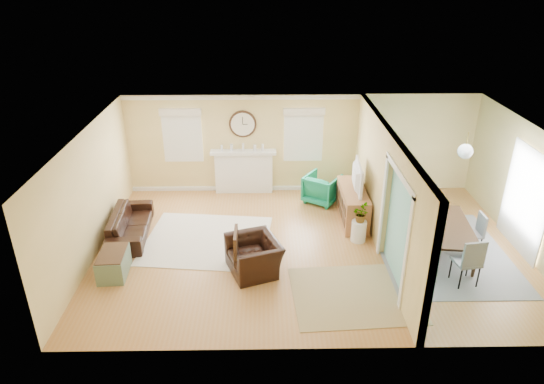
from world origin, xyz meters
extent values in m
plane|color=#B07B43|center=(0.00, 0.00, 0.00)|extent=(9.00, 9.00, 0.00)
cube|color=tan|center=(0.00, 3.00, 1.30)|extent=(9.00, 0.02, 2.60)
cube|color=tan|center=(0.00, -3.00, 1.30)|extent=(9.00, 0.02, 2.60)
cube|color=tan|center=(-4.50, 0.00, 1.30)|extent=(0.02, 6.00, 2.60)
cube|color=tan|center=(4.50, 0.00, 1.30)|extent=(0.02, 6.00, 2.60)
cube|color=white|center=(0.00, 0.00, 2.60)|extent=(9.00, 6.00, 0.02)
cube|color=tan|center=(1.50, 1.40, 1.30)|extent=(0.12, 3.20, 2.60)
cube|color=tan|center=(1.50, -2.50, 1.30)|extent=(0.12, 1.00, 2.60)
cube|color=tan|center=(1.50, -1.10, 2.40)|extent=(0.12, 1.80, 0.40)
cube|color=white|center=(1.43, -0.20, 1.10)|extent=(0.04, 0.12, 2.20)
cube|color=white|center=(1.43, -2.00, 1.10)|extent=(0.04, 0.12, 2.20)
cube|color=white|center=(1.43, -1.10, 2.20)|extent=(0.04, 1.92, 0.12)
cube|color=#73CABD|center=(1.57, 0.00, 1.30)|extent=(0.02, 6.00, 2.60)
cube|color=white|center=(-1.50, 2.88, 0.55)|extent=(1.50, 0.24, 1.10)
cube|color=white|center=(-1.50, 2.85, 1.13)|extent=(1.70, 0.30, 0.08)
cube|color=black|center=(-1.50, 2.98, 0.50)|extent=(0.85, 0.02, 0.75)
cube|color=gold|center=(-1.50, 2.87, 0.42)|extent=(0.85, 0.02, 0.62)
cylinder|color=#422C1A|center=(-1.50, 2.97, 1.85)|extent=(0.70, 0.06, 0.70)
cylinder|color=silver|center=(-1.50, 2.94, 1.85)|extent=(0.60, 0.01, 0.60)
cube|color=black|center=(-1.50, 2.93, 1.95)|extent=(0.02, 0.01, 0.20)
cube|color=black|center=(-1.44, 2.93, 1.85)|extent=(0.12, 0.01, 0.02)
cube|color=white|center=(-3.05, 2.98, 1.55)|extent=(0.90, 0.03, 1.30)
cube|color=white|center=(-3.05, 2.95, 1.55)|extent=(1.00, 0.04, 1.40)
cube|color=beige|center=(-3.05, 2.91, 2.18)|extent=(1.05, 0.10, 0.18)
cube|color=white|center=(0.05, 2.98, 1.55)|extent=(0.90, 0.03, 1.30)
cube|color=white|center=(0.05, 2.95, 1.55)|extent=(1.00, 0.04, 1.40)
cube|color=beige|center=(0.05, 2.91, 2.18)|extent=(1.05, 0.10, 0.18)
cube|color=white|center=(4.47, 0.00, 1.10)|extent=(0.03, 1.60, 2.10)
cube|color=white|center=(4.44, 0.00, 1.10)|extent=(0.03, 1.70, 2.20)
cylinder|color=gold|center=(3.00, 0.00, 2.45)|extent=(0.02, 0.02, 0.30)
sphere|color=white|center=(3.00, 0.00, 2.20)|extent=(0.30, 0.30, 0.30)
cube|color=beige|center=(-2.23, 0.36, 0.01)|extent=(2.90, 2.59, 0.01)
cube|color=tan|center=(0.69, -1.64, 0.01)|extent=(2.39, 2.00, 0.01)
cube|color=gray|center=(2.80, -0.22, 0.01)|extent=(2.63, 3.29, 0.01)
imported|color=black|center=(-3.96, 0.62, 0.29)|extent=(0.91, 2.00, 0.57)
imported|color=black|center=(-1.17, -0.81, 0.34)|extent=(1.23, 1.31, 0.68)
imported|color=#1E7B5A|center=(0.50, 2.24, 0.37)|extent=(1.10, 1.11, 0.74)
cube|color=slate|center=(-3.92, -0.89, 0.23)|extent=(0.56, 0.87, 0.47)
cube|color=#422C1A|center=(-3.92, -0.89, 0.48)|extent=(0.53, 0.82, 0.02)
cube|color=#A97249|center=(1.11, 1.25, 0.40)|extent=(0.54, 1.63, 0.80)
cube|color=#422C1A|center=(0.83, 0.76, 0.55)|extent=(0.01, 0.44, 0.22)
cube|color=#422C1A|center=(0.83, 0.76, 0.28)|extent=(0.01, 0.44, 0.22)
cube|color=#422C1A|center=(0.83, 1.25, 0.55)|extent=(0.01, 0.44, 0.22)
cube|color=#422C1A|center=(0.83, 1.25, 0.28)|extent=(0.01, 0.44, 0.22)
cube|color=#422C1A|center=(0.83, 1.74, 0.55)|extent=(0.01, 0.44, 0.22)
cube|color=#422C1A|center=(0.83, 1.74, 0.28)|extent=(0.01, 0.44, 0.22)
imported|color=black|center=(1.09, 1.25, 1.12)|extent=(0.22, 1.13, 0.65)
cylinder|color=white|center=(1.10, 0.30, 0.24)|extent=(0.33, 0.33, 0.48)
imported|color=#337F33|center=(1.10, 0.30, 0.68)|extent=(0.35, 0.39, 0.40)
imported|color=#422C1A|center=(2.80, -0.22, 0.33)|extent=(1.26, 1.99, 0.66)
cube|color=gray|center=(2.86, 0.96, 0.45)|extent=(0.52, 0.52, 0.05)
cube|color=gray|center=(2.86, 0.96, 0.70)|extent=(0.41, 0.17, 0.50)
cylinder|color=black|center=(2.98, 1.17, 0.21)|extent=(0.03, 0.03, 0.42)
cylinder|color=black|center=(3.08, 0.84, 0.21)|extent=(0.03, 0.03, 0.42)
cylinder|color=black|center=(2.65, 1.07, 0.21)|extent=(0.03, 0.03, 0.42)
cylinder|color=black|center=(2.75, 0.74, 0.21)|extent=(0.03, 0.03, 0.42)
cube|color=gray|center=(2.83, -1.29, 0.48)|extent=(0.51, 0.51, 0.05)
cube|color=gray|center=(2.83, -1.29, 0.74)|extent=(0.45, 0.12, 0.53)
cylinder|color=black|center=(2.68, -1.50, 0.22)|extent=(0.03, 0.03, 0.45)
cylinder|color=black|center=(2.62, -1.14, 0.22)|extent=(0.03, 0.03, 0.45)
cylinder|color=black|center=(3.04, -1.44, 0.22)|extent=(0.03, 0.03, 0.45)
cylinder|color=black|center=(2.98, -1.08, 0.22)|extent=(0.03, 0.03, 0.45)
cube|color=white|center=(2.12, -0.23, 0.49)|extent=(0.47, 0.47, 0.05)
cube|color=white|center=(2.12, -0.23, 0.77)|extent=(0.06, 0.46, 0.55)
cylinder|color=black|center=(1.93, -0.05, 0.23)|extent=(0.03, 0.03, 0.46)
cylinder|color=black|center=(2.30, -0.04, 0.23)|extent=(0.03, 0.03, 0.46)
cylinder|color=black|center=(1.94, -0.42, 0.23)|extent=(0.03, 0.03, 0.46)
cylinder|color=black|center=(2.31, -0.42, 0.23)|extent=(0.03, 0.03, 0.46)
cube|color=gray|center=(3.40, -0.15, 0.41)|extent=(0.38, 0.38, 0.05)
cube|color=gray|center=(3.40, -0.15, 0.63)|extent=(0.05, 0.38, 0.45)
cylinder|color=black|center=(3.55, -0.30, 0.19)|extent=(0.03, 0.03, 0.38)
cylinder|color=black|center=(3.25, -0.30, 0.19)|extent=(0.03, 0.03, 0.38)
cylinder|color=black|center=(3.55, 0.01, 0.19)|extent=(0.03, 0.03, 0.38)
cylinder|color=black|center=(3.24, 0.00, 0.19)|extent=(0.03, 0.03, 0.38)
camera|label=1|loc=(-0.95, -8.88, 5.57)|focal=32.00mm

